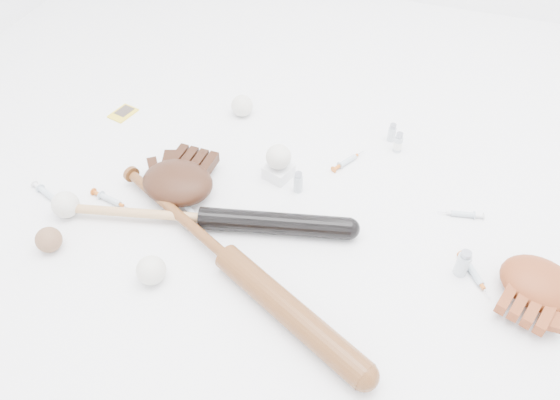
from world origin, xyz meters
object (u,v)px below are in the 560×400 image
(bat_wood, at_px, (228,258))
(pedestal, at_px, (279,172))
(glove_dark, at_px, (178,182))
(bat_dark, at_px, (203,218))

(bat_wood, xyz_separation_m, pedestal, (0.01, 0.38, -0.01))
(glove_dark, xyz_separation_m, pedestal, (0.26, 0.17, -0.03))
(bat_wood, relative_size, glove_dark, 3.78)
(glove_dark, height_order, pedestal, glove_dark)
(bat_wood, xyz_separation_m, glove_dark, (-0.25, 0.21, 0.01))
(bat_wood, height_order, glove_dark, glove_dark)
(bat_dark, distance_m, bat_wood, 0.17)
(bat_dark, xyz_separation_m, glove_dark, (-0.13, 0.10, 0.01))
(bat_dark, distance_m, glove_dark, 0.16)
(glove_dark, relative_size, pedestal, 3.39)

